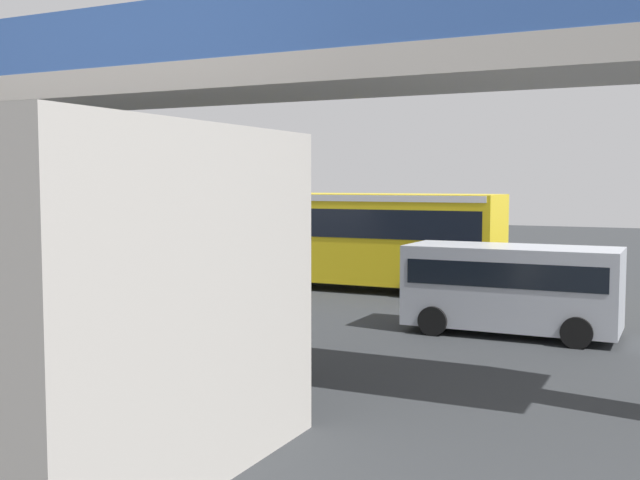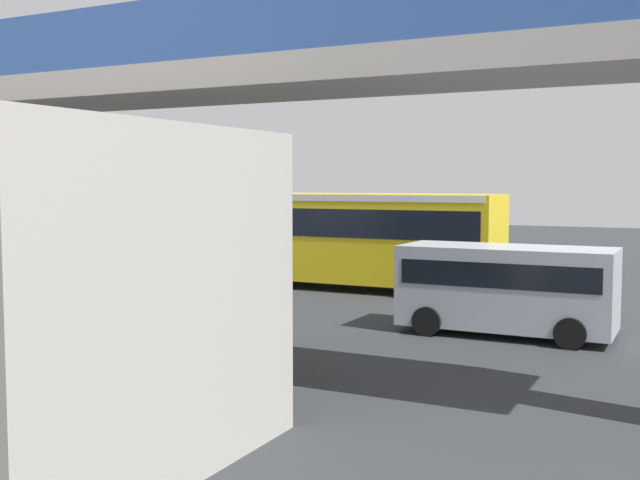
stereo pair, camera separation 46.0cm
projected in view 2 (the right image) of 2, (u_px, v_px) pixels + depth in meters
The scene contains 9 objects.
ground at pixel (320, 286), 26.01m from camera, with size 80.00×80.00×0.00m, color #2D3033.
city_bus at pixel (329, 231), 25.67m from camera, with size 11.54×2.85×3.15m.
parked_van at pixel (506, 284), 17.61m from camera, with size 4.80×2.17×2.05m.
bicycle_red at pixel (517, 301), 20.24m from camera, with size 1.77×0.44×0.96m.
lane_dash_leftmost at pixel (510, 289), 25.14m from camera, with size 2.00×0.20×0.01m, color silver.
lane_dash_left at pixel (396, 282), 26.94m from camera, with size 2.00×0.20×0.01m, color silver.
lane_dash_centre at pixel (297, 276), 28.73m from camera, with size 2.00×0.20×0.01m, color silver.
lane_dash_right at pixel (209, 270), 30.53m from camera, with size 2.00×0.20×0.01m, color silver.
pedestrian_overpass at pixel (83, 114), 15.86m from camera, with size 25.78×2.60×6.72m.
Camera 2 is at (-11.63, 23.06, 3.53)m, focal length 42.83 mm.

